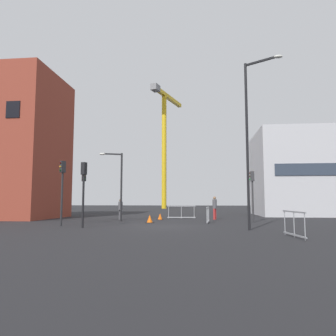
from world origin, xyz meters
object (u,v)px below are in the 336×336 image
at_px(streetlamp_tall, 251,131).
at_px(traffic_cone_by_barrier, 150,219).
at_px(pedestrian_walking, 215,206).
at_px(traffic_cone_on_verge, 160,217).
at_px(traffic_light_verge, 62,182).
at_px(traffic_light_island, 84,183).
at_px(pedestrian_waiting, 120,208).
at_px(traffic_light_crosswalk, 84,188).
at_px(traffic_light_far, 252,188).
at_px(construction_crane, 164,133).
at_px(streetlamp_short, 118,179).

bearing_deg(streetlamp_tall, traffic_cone_by_barrier, 141.17).
relative_size(pedestrian_walking, traffic_cone_by_barrier, 3.35).
distance_m(streetlamp_tall, traffic_cone_on_verge, 11.51).
bearing_deg(traffic_cone_by_barrier, traffic_light_verge, -144.63).
distance_m(traffic_light_island, traffic_cone_on_verge, 8.88).
bearing_deg(streetlamp_tall, pedestrian_waiting, 138.01).
relative_size(traffic_light_crosswalk, pedestrian_walking, 1.94).
distance_m(traffic_light_far, traffic_light_island, 11.59).
bearing_deg(traffic_light_island, traffic_light_verge, 150.46).
xyz_separation_m(construction_crane, traffic_light_verge, (-1.17, -41.75, -11.72)).
distance_m(pedestrian_waiting, traffic_cone_on_verge, 3.21).
height_order(construction_crane, pedestrian_walking, construction_crane).
height_order(pedestrian_waiting, traffic_cone_on_verge, pedestrian_waiting).
bearing_deg(traffic_light_verge, traffic_light_crosswalk, 88.05).
bearing_deg(pedestrian_walking, traffic_light_verge, -140.40).
xyz_separation_m(pedestrian_walking, pedestrian_waiting, (-7.41, -1.15, -0.14)).
bearing_deg(traffic_cone_by_barrier, traffic_light_crosswalk, -178.36).
distance_m(pedestrian_walking, traffic_cone_on_verge, 4.45).
bearing_deg(traffic_cone_by_barrier, pedestrian_waiting, 132.14).
height_order(traffic_light_far, traffic_cone_on_verge, traffic_light_far).
xyz_separation_m(traffic_light_far, pedestrian_walking, (-2.54, 3.08, -1.34)).
bearing_deg(traffic_cone_by_barrier, construction_crane, 95.36).
height_order(streetlamp_tall, traffic_light_verge, streetlamp_tall).
relative_size(streetlamp_tall, traffic_light_far, 2.49).
xyz_separation_m(streetlamp_tall, pedestrian_waiting, (-9.04, 8.13, -4.22)).
relative_size(traffic_light_verge, traffic_cone_on_verge, 7.64).
bearing_deg(traffic_cone_on_verge, streetlamp_short, -142.11).
bearing_deg(traffic_light_verge, traffic_cone_on_verge, 54.25).
relative_size(streetlamp_tall, traffic_light_island, 2.41).
distance_m(streetlamp_short, traffic_cone_on_verge, 4.62).
bearing_deg(streetlamp_short, traffic_cone_by_barrier, -27.15).
relative_size(construction_crane, traffic_light_crosswalk, 6.29).
relative_size(streetlamp_tall, traffic_cone_by_barrier, 16.21).
bearing_deg(traffic_light_verge, pedestrian_walking, 39.60).
bearing_deg(construction_crane, traffic_light_island, -89.29).
xyz_separation_m(construction_crane, streetlamp_short, (0.98, -37.02, -11.24)).
height_order(streetlamp_short, traffic_cone_by_barrier, streetlamp_short).
distance_m(pedestrian_waiting, traffic_cone_by_barrier, 4.33).
bearing_deg(pedestrian_waiting, traffic_cone_by_barrier, -47.86).
height_order(pedestrian_walking, pedestrian_waiting, pedestrian_walking).
bearing_deg(pedestrian_waiting, traffic_light_island, -91.56).
distance_m(traffic_light_verge, traffic_cone_on_verge, 8.90).
distance_m(construction_crane, pedestrian_walking, 37.43).
height_order(streetlamp_tall, streetlamp_short, streetlamp_tall).
distance_m(streetlamp_tall, traffic_light_crosswalk, 12.18).
height_order(pedestrian_walking, traffic_cone_by_barrier, pedestrian_walking).
bearing_deg(pedestrian_walking, traffic_light_crosswalk, -154.19).
distance_m(construction_crane, traffic_light_verge, 43.38).
height_order(traffic_light_island, traffic_cone_by_barrier, traffic_light_island).
height_order(construction_crane, traffic_cone_on_verge, construction_crane).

